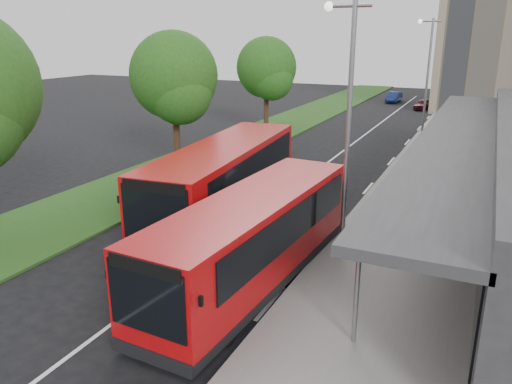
% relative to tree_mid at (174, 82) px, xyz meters
% --- Properties ---
extents(ground, '(120.00, 120.00, 0.00)m').
position_rel_tree_mid_xyz_m(ground, '(7.01, -9.05, -4.78)').
color(ground, black).
rests_on(ground, ground).
extents(pavement, '(5.00, 80.00, 0.15)m').
position_rel_tree_mid_xyz_m(pavement, '(13.01, 10.95, -4.70)').
color(pavement, gray).
rests_on(pavement, ground).
extents(grass_verge, '(5.00, 80.00, 0.10)m').
position_rel_tree_mid_xyz_m(grass_verge, '(0.01, 10.95, -4.73)').
color(grass_verge, '#204516').
rests_on(grass_verge, ground).
extents(lane_centre_line, '(0.12, 70.00, 0.01)m').
position_rel_tree_mid_xyz_m(lane_centre_line, '(7.01, 5.95, -4.77)').
color(lane_centre_line, silver).
rests_on(lane_centre_line, ground).
extents(kerb_dashes, '(0.12, 56.00, 0.01)m').
position_rel_tree_mid_xyz_m(kerb_dashes, '(10.31, 9.95, -4.77)').
color(kerb_dashes, silver).
rests_on(kerb_dashes, ground).
extents(tree_mid, '(4.61, 4.61, 7.40)m').
position_rel_tree_mid_xyz_m(tree_mid, '(0.00, 0.00, 0.00)').
color(tree_mid, '#361F15').
rests_on(tree_mid, ground).
extents(tree_far, '(4.42, 4.42, 7.06)m').
position_rel_tree_mid_xyz_m(tree_far, '(0.00, 12.00, -0.22)').
color(tree_far, '#361F15').
rests_on(tree_far, ground).
extents(lamp_post_near, '(1.44, 0.28, 8.00)m').
position_rel_tree_mid_xyz_m(lamp_post_near, '(11.13, -7.05, -0.06)').
color(lamp_post_near, gray).
rests_on(lamp_post_near, pavement).
extents(lamp_post_far, '(1.44, 0.28, 8.00)m').
position_rel_tree_mid_xyz_m(lamp_post_far, '(11.13, 12.95, -0.06)').
color(lamp_post_far, gray).
rests_on(lamp_post_far, pavement).
extents(bus_main, '(2.98, 9.72, 2.71)m').
position_rel_tree_mid_xyz_m(bus_main, '(9.34, -10.09, -3.38)').
color(bus_main, '#B6090A').
rests_on(bus_main, ground).
extents(bus_second, '(3.67, 10.87, 3.02)m').
position_rel_tree_mid_xyz_m(bus_second, '(5.92, -5.56, -3.23)').
color(bus_second, '#B6090A').
rests_on(bus_second, ground).
extents(litter_bin, '(0.61, 0.61, 0.91)m').
position_rel_tree_mid_xyz_m(litter_bin, '(12.42, 1.87, -4.17)').
color(litter_bin, '#3C2118').
rests_on(litter_bin, pavement).
extents(bollard, '(0.20, 0.20, 1.11)m').
position_rel_tree_mid_xyz_m(bollard, '(11.91, 8.57, -4.07)').
color(bollard, yellow).
rests_on(bollard, pavement).
extents(car_near, '(1.65, 3.16, 1.03)m').
position_rel_tree_mid_xyz_m(car_near, '(9.16, 29.83, -4.26)').
color(car_near, '#560C1B').
rests_on(car_near, ground).
extents(car_far, '(1.37, 3.41, 1.10)m').
position_rel_tree_mid_xyz_m(car_far, '(5.53, 34.29, -4.23)').
color(car_far, navy).
rests_on(car_far, ground).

